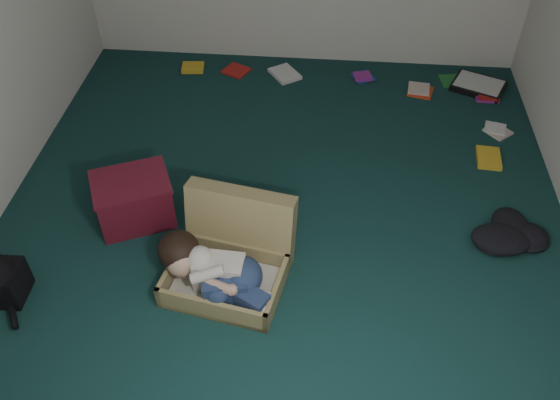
# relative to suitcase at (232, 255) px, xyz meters

# --- Properties ---
(floor) EXTENTS (4.50, 4.50, 0.00)m
(floor) POSITION_rel_suitcase_xyz_m (0.28, 0.48, -0.16)
(floor) COLOR #123332
(floor) RESTS_ON ground
(suitcase) EXTENTS (0.83, 0.81, 0.52)m
(suitcase) POSITION_rel_suitcase_xyz_m (0.00, 0.00, 0.00)
(suitcase) COLOR #968653
(suitcase) RESTS_ON floor
(person) EXTENTS (0.74, 0.47, 0.32)m
(person) POSITION_rel_suitcase_xyz_m (-0.08, -0.17, 0.04)
(person) COLOR silver
(person) RESTS_ON suitcase
(maroon_bin) EXTENTS (0.63, 0.58, 0.35)m
(maroon_bin) POSITION_rel_suitcase_xyz_m (-0.74, 0.42, 0.02)
(maroon_bin) COLOR maroon
(maroon_bin) RESTS_ON floor
(clothing_pile) EXTENTS (0.46, 0.40, 0.13)m
(clothing_pile) POSITION_rel_suitcase_xyz_m (1.84, 0.45, -0.09)
(clothing_pile) COLOR black
(clothing_pile) RESTS_ON floor
(paper_tray) EXTENTS (0.55, 0.49, 0.06)m
(paper_tray) POSITION_rel_suitcase_xyz_m (1.91, 2.34, -0.13)
(paper_tray) COLOR black
(paper_tray) RESTS_ON floor
(book_scatter) EXTENTS (2.98, 1.39, 0.02)m
(book_scatter) POSITION_rel_suitcase_xyz_m (1.07, 2.20, -0.15)
(book_scatter) COLOR gold
(book_scatter) RESTS_ON floor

